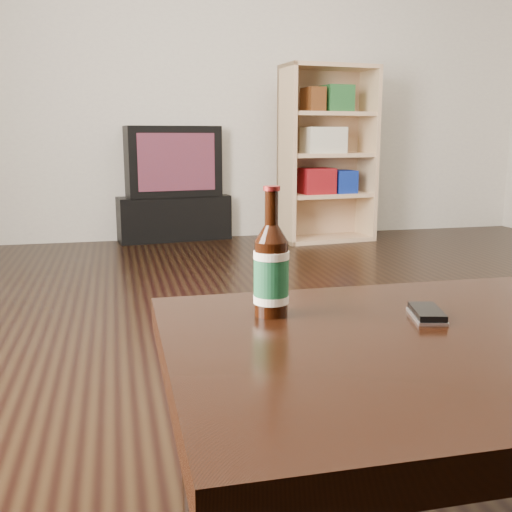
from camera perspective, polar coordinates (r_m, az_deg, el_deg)
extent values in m
cube|color=black|center=(2.11, 13.76, -11.53)|extent=(5.00, 6.00, 0.01)
cube|color=beige|center=(4.85, -2.44, 17.84)|extent=(5.00, 0.02, 2.70)
cube|color=black|center=(4.81, -8.03, 3.73)|extent=(0.91, 0.54, 0.34)
cube|color=black|center=(4.77, -8.18, 8.96)|extent=(0.76, 0.53, 0.53)
cube|color=#A01F05|center=(4.55, -7.54, 8.86)|extent=(0.58, 0.08, 0.43)
cube|color=tan|center=(4.51, 2.93, 9.54)|extent=(0.07, 0.33, 1.32)
cube|color=tan|center=(4.81, 10.55, 9.48)|extent=(0.07, 0.33, 1.32)
cube|color=tan|center=(4.68, 7.06, 17.45)|extent=(0.74, 0.40, 0.03)
cube|color=tan|center=(4.72, 6.68, 1.69)|extent=(0.74, 0.40, 0.03)
cube|color=tan|center=(4.78, 6.07, 9.60)|extent=(0.71, 0.11, 1.32)
cube|color=tan|center=(4.67, 6.77, 5.80)|extent=(0.68, 0.36, 0.03)
cube|color=tan|center=(4.65, 6.86, 9.53)|extent=(0.68, 0.36, 0.03)
cube|color=tan|center=(4.65, 6.95, 13.28)|extent=(0.68, 0.36, 0.03)
cube|color=maroon|center=(4.60, 5.77, 7.13)|extent=(0.26, 0.23, 0.19)
cube|color=navy|center=(4.70, 8.25, 7.04)|extent=(0.18, 0.22, 0.17)
cube|color=beige|center=(4.61, 6.43, 10.91)|extent=(0.32, 0.23, 0.19)
cube|color=#205727|center=(4.66, 7.68, 14.63)|extent=(0.22, 0.22, 0.19)
cube|color=#552C12|center=(4.58, 5.45, 14.62)|extent=(0.14, 0.21, 0.17)
cylinder|color=black|center=(1.33, -5.59, -15.80)|extent=(0.07, 0.07, 0.40)
cylinder|color=black|center=(1.15, 1.46, -2.16)|extent=(0.07, 0.07, 0.14)
cylinder|color=#18522D|center=(1.15, 1.46, -2.02)|extent=(0.07, 0.07, 0.09)
cylinder|color=#FBE8CA|center=(1.14, 1.47, 0.11)|extent=(0.08, 0.08, 0.01)
cylinder|color=#FBE8CA|center=(1.16, 1.45, -4.10)|extent=(0.08, 0.08, 0.01)
cone|color=black|center=(1.13, 1.48, 2.19)|extent=(0.07, 0.07, 0.03)
cylinder|color=black|center=(1.12, 1.49, 4.62)|extent=(0.03, 0.03, 0.06)
cylinder|color=maroon|center=(1.12, 1.50, 6.46)|extent=(0.04, 0.04, 0.01)
cube|color=silver|center=(1.19, 15.95, -5.55)|extent=(0.08, 0.12, 0.01)
cube|color=black|center=(1.19, 15.97, -5.20)|extent=(0.07, 0.11, 0.02)
cylinder|color=silver|center=(1.16, 16.36, -5.34)|extent=(0.02, 0.02, 0.00)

